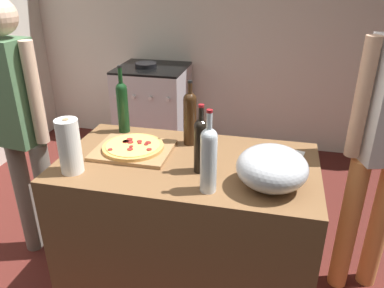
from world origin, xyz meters
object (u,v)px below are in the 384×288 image
Objects in this scene: mixing_bowl at (272,168)px; paper_towel_roll at (69,146)px; pizza at (133,147)px; wine_bottle_dark at (209,157)px; wine_bottle_amber at (123,105)px; wine_bottle_clear at (201,143)px; stove at (154,110)px; wine_bottle_green at (190,116)px; person_in_stripes at (21,124)px.

mixing_bowl is 1.17× the size of paper_towel_roll.
pizza is 0.75m from mixing_bowl.
paper_towel_roll is 0.67m from wine_bottle_dark.
mixing_bowl is at bearing 4.31° from paper_towel_roll.
wine_bottle_clear is (0.54, -0.37, -0.02)m from wine_bottle_amber.
wine_bottle_amber is (-0.15, 0.25, 0.14)m from pizza.
mixing_bowl reaches higher than pizza.
paper_towel_roll is 0.29× the size of stove.
wine_bottle_amber is 0.43m from wine_bottle_green.
pizza is at bearing 164.97° from mixing_bowl.
wine_bottle_amber is (0.05, 0.52, 0.03)m from paper_towel_roll.
stove is (-0.35, 1.53, -0.60)m from wine_bottle_amber.
mixing_bowl is at bearing -58.30° from stove.
paper_towel_roll is at bearing -128.02° from pizza.
paper_towel_roll is at bearing 178.18° from wine_bottle_dark.
wine_bottle_clear is (0.60, 0.14, 0.02)m from paper_towel_roll.
paper_towel_roll is (-0.21, -0.26, 0.10)m from pizza.
wine_bottle_green is (0.42, -0.08, -0.01)m from wine_bottle_amber.
wine_bottle_dark is at bearing -161.02° from mixing_bowl.
person_in_stripes reaches higher than wine_bottle_dark.
paper_towel_roll is 0.71× the size of wine_bottle_dark.
wine_bottle_clear is 1.15m from person_in_stripes.
stove is at bearing 121.70° from mixing_bowl.
paper_towel_roll is 0.80× the size of wine_bottle_clear.
pizza is 1.20× the size of paper_towel_roll.
paper_towel_roll is at bearing -166.59° from wine_bottle_clear.
pizza is at bearing -147.78° from wine_bottle_green.
paper_towel_roll is at bearing -34.18° from person_in_stripes.
wine_bottle_amber is at bearing -77.31° from stove.
wine_bottle_dark is 2.36m from stove.
pizza is 1.02× the size of mixing_bowl.
wine_bottle_amber is at bearing 121.31° from pizza.
stove is (-0.96, 2.07, -0.60)m from wine_bottle_dark.
wine_bottle_green is (0.48, 0.43, 0.03)m from paper_towel_roll.
wine_bottle_amber is at bearing 14.89° from person_in_stripes.
paper_towel_roll is 0.62m from wine_bottle_clear.
wine_bottle_clear reaches higher than paper_towel_roll.
paper_towel_roll is 0.75× the size of wine_bottle_green.
person_in_stripes is at bearing -165.11° from wine_bottle_amber.
wine_bottle_dark is at bearing -17.67° from person_in_stripes.
mixing_bowl is (0.72, -0.19, 0.07)m from pizza.
pizza is 0.43m from wine_bottle_clear.
pizza is 0.34m from wine_bottle_green.
wine_bottle_green is at bearing 4.25° from person_in_stripes.
mixing_bowl reaches higher than stove.
wine_bottle_amber is 0.24× the size of person_in_stripes.
person_in_stripes is (-1.46, 0.29, -0.04)m from mixing_bowl.
wine_bottle_clear is 2.18m from stove.
mixing_bowl is 0.19× the size of person_in_stripes.
wine_bottle_green is 0.22× the size of person_in_stripes.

